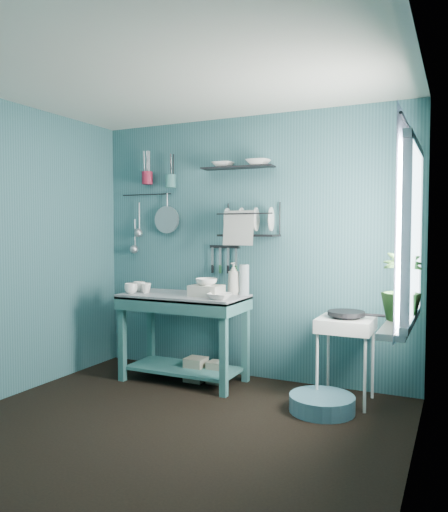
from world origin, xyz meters
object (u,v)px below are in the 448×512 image
at_px(frying_pan, 346,313).
at_px(storage_tin_large, 196,369).
at_px(dish_rack, 249,219).
at_px(colander, 167,220).
at_px(mug_right, 139,287).
at_px(potted_plant, 401,286).
at_px(work_counter, 184,338).
at_px(hotplate_stand, 346,360).
at_px(mug_left, 131,288).
at_px(water_bottle, 244,280).
at_px(utensil_cup_teal, 170,181).
at_px(utensil_cup_magenta, 147,178).
at_px(soap_bottle, 234,278).
at_px(mug_mid, 146,288).
at_px(floor_basin, 322,404).
at_px(wash_tub, 206,291).
at_px(storage_tin_small, 216,372).

relative_size(frying_pan, storage_tin_large, 1.36).
distance_m(dish_rack, colander, 0.95).
bearing_deg(frying_pan, mug_right, -177.75).
xyz_separation_m(mug_right, potted_plant, (2.48, -0.61, 0.19)).
xyz_separation_m(work_counter, hotplate_stand, (1.49, 0.08, -0.06)).
relative_size(mug_left, potted_plant, 0.27).
bearing_deg(water_bottle, storage_tin_large, -157.96).
height_order(dish_rack, potted_plant, dish_rack).
height_order(dish_rack, utensil_cup_teal, utensil_cup_teal).
bearing_deg(mug_right, utensil_cup_magenta, 110.21).
bearing_deg(soap_bottle, water_bottle, 11.31).
xyz_separation_m(mug_left, utensil_cup_teal, (0.14, 0.50, 1.04)).
distance_m(frying_pan, utensil_cup_magenta, 2.45).
relative_size(mug_mid, floor_basin, 0.20).
xyz_separation_m(frying_pan, utensil_cup_magenta, (-2.11, 0.26, 1.22)).
height_order(water_bottle, colander, colander).
distance_m(mug_mid, utensil_cup_magenta, 1.19).
bearing_deg(wash_tub, utensil_cup_magenta, 157.67).
xyz_separation_m(mug_mid, utensil_cup_teal, (0.04, 0.40, 1.05)).
bearing_deg(storage_tin_small, storage_tin_large, -171.47).
bearing_deg(soap_bottle, floor_basin, -24.25).
distance_m(water_bottle, utensil_cup_magenta, 1.52).
bearing_deg(water_bottle, mug_left, -159.19).
relative_size(mug_mid, colander, 0.36).
relative_size(water_bottle, colander, 1.00).
relative_size(soap_bottle, utensil_cup_magenta, 2.30).
distance_m(dish_rack, storage_tin_small, 1.45).
height_order(hotplate_stand, dish_rack, dish_rack).
height_order(mug_mid, hotplate_stand, mug_mid).
relative_size(water_bottle, storage_tin_small, 1.40).
bearing_deg(frying_pan, utensil_cup_teal, 171.89).
relative_size(mug_left, floor_basin, 0.24).
bearing_deg(storage_tin_large, mug_right, -175.24).
distance_m(frying_pan, utensil_cup_teal, 2.19).
height_order(mug_mid, storage_tin_small, mug_mid).
height_order(hotplate_stand, floor_basin, hotplate_stand).
bearing_deg(storage_tin_small, soap_bottle, 45.00).
relative_size(water_bottle, floor_basin, 0.55).
relative_size(soap_bottle, dish_rack, 0.54).
bearing_deg(wash_tub, utensil_cup_teal, 148.84).
distance_m(mug_mid, dish_rack, 1.18).
bearing_deg(mug_mid, water_bottle, 17.28).
bearing_deg(potted_plant, floor_basin, 148.04).
height_order(soap_bottle, storage_tin_small, soap_bottle).
bearing_deg(storage_tin_large, floor_basin, -12.38).
height_order(mug_left, storage_tin_small, mug_left).
bearing_deg(colander, work_counter, -42.06).
distance_m(soap_bottle, potted_plant, 1.76).
distance_m(mug_right, potted_plant, 2.56).
relative_size(utensil_cup_magenta, floor_basin, 0.25).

